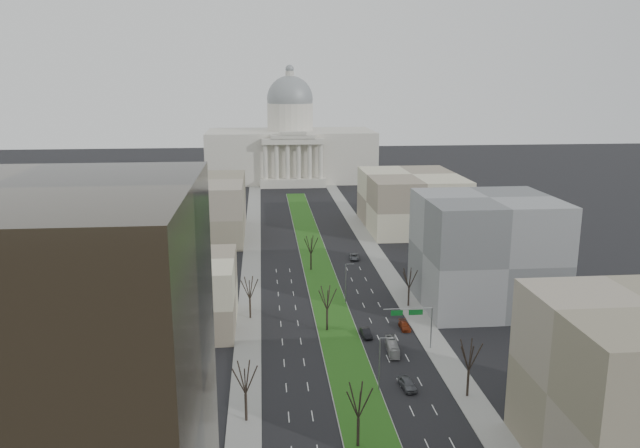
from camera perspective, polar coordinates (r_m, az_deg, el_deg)
ground at (r=162.67m, az=-0.13°, el=-4.24°), size 600.00×600.00×0.00m
median at (r=161.68m, az=-0.10°, el=-4.32°), size 8.00×222.03×0.20m
sidewalk_left at (r=138.42m, az=-6.46°, el=-7.48°), size 5.00×330.00×0.15m
sidewalk_right at (r=141.96m, az=7.91°, el=-6.99°), size 5.00×330.00×0.15m
capitol at (r=306.18m, az=-2.71°, el=7.10°), size 80.00×46.00×55.00m
building_glass_tower at (r=64.09m, az=-26.51°, el=-14.95°), size 34.00×30.00×40.00m
building_beige_left at (r=128.01m, az=-13.61°, el=-6.22°), size 26.00×22.00×14.00m
building_grey_right at (r=140.30m, az=14.93°, el=-2.45°), size 28.00×26.00×24.00m
building_far_left at (r=199.65m, az=-11.26°, el=1.45°), size 30.00×40.00×18.00m
building_far_right at (r=209.32m, az=8.32°, el=2.11°), size 30.00×40.00×18.00m
tree_left_mid at (r=92.55m, az=-6.86°, el=-13.72°), size 5.40×5.40×9.72m
tree_left_far at (r=129.54m, az=-6.45°, el=-5.76°), size 5.28×5.28×9.50m
tree_right_mid at (r=101.01m, az=13.51°, el=-11.51°), size 5.52×5.52×9.94m
tree_right_far at (r=137.04m, az=8.16°, el=-4.89°), size 5.04×5.04×9.07m
tree_median_a at (r=86.30m, az=3.55°, el=-15.76°), size 5.40×5.40×9.72m
tree_median_b at (r=122.52m, az=0.66°, el=-6.73°), size 5.40×5.40×9.72m
tree_median_c at (r=160.54m, az=-0.84°, el=-1.88°), size 5.40×5.40×9.72m
streetlamp_median_b at (r=101.34m, az=5.49°, el=-12.56°), size 1.90×0.20×9.16m
streetlamp_median_c at (r=137.96m, az=2.39°, el=-5.39°), size 1.90×0.20×9.16m
mast_arm_signs at (r=116.27m, az=8.88°, el=-8.48°), size 9.12×0.24×8.09m
car_grey_near at (r=104.36m, az=7.99°, el=-14.27°), size 2.60×5.16×1.69m
car_black at (r=122.54m, az=4.22°, el=-9.90°), size 1.93×4.69×1.51m
car_red at (r=126.85m, az=7.74°, el=-9.20°), size 1.88×4.61×1.34m
car_grey_far at (r=172.22m, az=3.14°, el=-3.01°), size 2.98×5.54×1.48m
box_van at (r=116.33m, az=6.64°, el=-11.10°), size 2.36×7.73×2.12m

